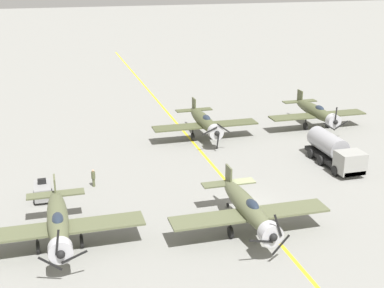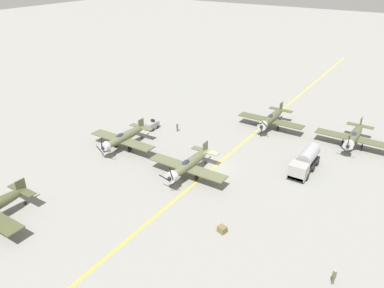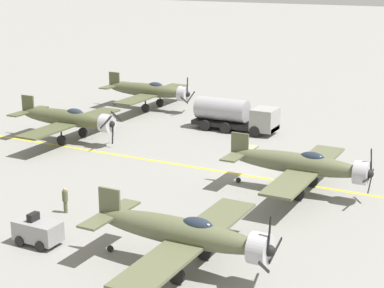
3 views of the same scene
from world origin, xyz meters
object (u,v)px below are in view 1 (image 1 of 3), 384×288
Objects in this scene: tow_tractor at (43,191)px; airplane_mid_right at (58,222)px; airplane_near_center at (205,122)px; fuel_tanker at (334,151)px; airplane_near_left at (316,112)px; airplane_mid_center at (248,209)px; ground_crew_inspecting at (93,177)px.

airplane_mid_right is at bearing 96.84° from tow_tractor.
airplane_near_center is at bearing -118.73° from airplane_mid_right.
airplane_mid_right is 1.50× the size of fuel_tanker.
airplane_near_center is at bearing -146.40° from tow_tractor.
airplane_near_left is 37.54m from airplane_mid_right.
airplane_near_left is at bearing -131.85° from airplane_mid_center.
fuel_tanker is at bearing 140.46° from airplane_near_center.
airplane_mid_right is (31.14, 20.96, 0.00)m from airplane_near_left.
ground_crew_inspecting is at bearing -159.97° from tow_tractor.
airplane_near_center is 26.71m from airplane_mid_right.
airplane_mid_center is 1.00× the size of airplane_mid_right.
ground_crew_inspecting is at bearing -2.71° from fuel_tanker.
ground_crew_inspecting is (13.57, 10.34, -1.12)m from airplane_near_center.
airplane_mid_right is (13.68, -1.54, 0.00)m from airplane_mid_center.
fuel_tanker is (-13.23, -10.71, -0.50)m from airplane_mid_center.
airplane_near_left reaches higher than airplane_mid_center.
ground_crew_inspecting is at bearing 34.29° from airplane_near_left.
airplane_near_left is at bearing -109.75° from fuel_tanker.
airplane_mid_center is 17.95m from tow_tractor.
ground_crew_inspecting is at bearing 46.83° from airplane_near_center.
tow_tractor is 1.58× the size of ground_crew_inspecting.
airplane_mid_center reaches higher than airplane_near_center.
fuel_tanker is 23.55m from ground_crew_inspecting.
airplane_near_center is 21.65m from tow_tractor.
tow_tractor is 4.72m from ground_crew_inspecting.
fuel_tanker is at bearing -145.05° from airplane_mid_center.
airplane_mid_right is at bearing 18.81° from fuel_tanker.
airplane_near_left is at bearing -159.09° from tow_tractor.
airplane_mid_right is 10.89m from ground_crew_inspecting.
airplane_mid_center is 15.70m from ground_crew_inspecting.
airplane_mid_center is at bearing 131.00° from ground_crew_inspecting.
airplane_mid_center is at bearing -175.72° from airplane_mid_right.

